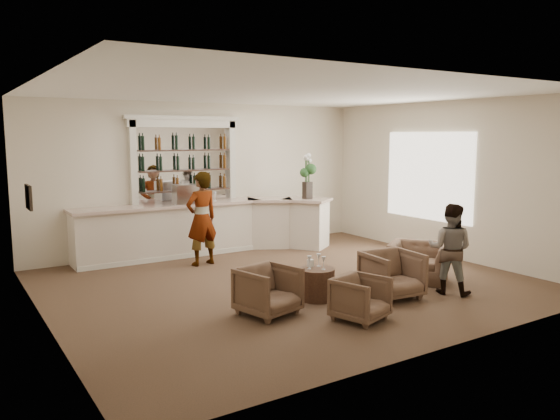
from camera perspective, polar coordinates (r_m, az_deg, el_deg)
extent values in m
plane|color=brown|center=(9.71, 0.99, -7.63)|extent=(8.00, 8.00, 0.00)
cube|color=beige|center=(12.46, -7.91, 3.44)|extent=(8.00, 0.04, 3.30)
cube|color=beige|center=(7.95, -23.82, 0.39)|extent=(0.04, 7.00, 3.30)
cube|color=beige|center=(12.07, 17.09, 3.03)|extent=(0.04, 7.00, 3.30)
cube|color=white|center=(9.38, 1.04, 12.19)|extent=(8.00, 7.00, 0.04)
cube|color=white|center=(12.37, 15.24, 3.45)|extent=(0.05, 2.40, 1.90)
cube|color=black|center=(9.13, -24.79, 1.22)|extent=(0.04, 0.46, 0.38)
cube|color=beige|center=(9.13, -24.63, 1.23)|extent=(0.01, 0.38, 0.30)
cube|color=white|center=(11.90, -11.49, -2.24)|extent=(4.00, 0.70, 1.08)
cube|color=beige|center=(11.79, -11.53, 0.48)|extent=(4.10, 0.82, 0.06)
cube|color=white|center=(12.71, -1.18, -1.44)|extent=(1.12, 1.04, 1.08)
cube|color=beige|center=(12.62, -1.14, 1.11)|extent=(1.27, 1.19, 0.06)
cube|color=white|center=(12.66, 2.75, -1.48)|extent=(1.08, 1.14, 1.08)
cube|color=beige|center=(12.57, 2.82, 1.07)|extent=(1.24, 1.29, 0.06)
cube|color=beige|center=(11.69, -10.84, -4.85)|extent=(4.00, 0.06, 0.10)
cube|color=white|center=(12.23, -10.04, 4.73)|extent=(2.15, 0.02, 1.65)
cube|color=beige|center=(11.81, -15.03, 2.04)|extent=(0.14, 0.16, 2.90)
cube|color=beige|center=(12.69, -5.07, 2.66)|extent=(0.14, 0.16, 2.90)
cube|color=beige|center=(12.16, -10.03, 8.91)|extent=(2.52, 0.16, 0.18)
cube|color=beige|center=(12.16, -10.04, 9.47)|extent=(2.64, 0.20, 0.08)
cube|color=#37241B|center=(12.17, -9.77, 2.02)|extent=(2.05, 0.20, 0.03)
cube|color=#37241B|center=(12.13, -9.82, 4.09)|extent=(2.05, 0.20, 0.03)
cube|color=#37241B|center=(12.11, -9.87, 6.17)|extent=(2.05, 0.20, 0.03)
cylinder|color=#4C3221|center=(8.74, 3.83, -7.69)|extent=(0.58, 0.58, 0.50)
imported|color=gray|center=(10.96, -8.18, -0.89)|extent=(0.75, 0.55, 1.88)
imported|color=gray|center=(9.35, 17.35, -3.89)|extent=(0.85, 0.91, 1.49)
imported|color=brown|center=(7.97, -1.24, -8.43)|extent=(0.92, 0.94, 0.71)
imported|color=brown|center=(7.83, 8.43, -9.14)|extent=(0.84, 0.86, 0.62)
imported|color=brown|center=(8.96, 11.64, -6.62)|extent=(0.88, 0.90, 0.75)
imported|color=brown|center=(10.14, 14.32, -5.25)|extent=(1.33, 1.36, 0.67)
cube|color=silver|center=(11.72, -9.89, 1.64)|extent=(0.50, 0.44, 0.41)
cube|color=black|center=(12.51, 2.88, 2.07)|extent=(0.17, 0.17, 0.39)
cube|color=white|center=(8.76, 3.20, -5.56)|extent=(0.08, 0.08, 0.12)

